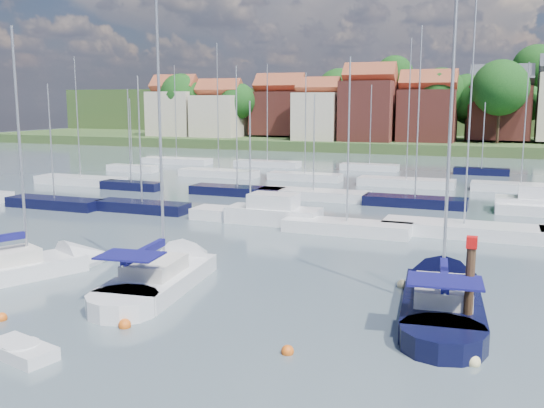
% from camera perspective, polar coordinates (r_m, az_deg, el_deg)
% --- Properties ---
extents(ground, '(260.00, 260.00, 0.00)m').
position_cam_1_polar(ground, '(62.93, 11.25, 1.24)').
color(ground, '#485A62').
rests_on(ground, ground).
extents(sailboat_left, '(6.68, 10.22, 13.73)m').
position_cam_1_polar(sailboat_left, '(34.44, -21.03, -5.53)').
color(sailboat_left, silver).
rests_on(sailboat_left, ground).
extents(sailboat_centre, '(4.48, 12.15, 16.11)m').
position_cam_1_polar(sailboat_centre, '(31.56, -9.36, -6.38)').
color(sailboat_centre, silver).
rests_on(sailboat_centre, ground).
extents(sailboat_navy, '(4.52, 12.48, 16.87)m').
position_cam_1_polar(sailboat_navy, '(28.70, 15.66, -8.26)').
color(sailboat_navy, black).
rests_on(sailboat_navy, ground).
extents(tender, '(3.01, 1.93, 0.60)m').
position_cam_1_polar(tender, '(23.90, -22.53, -12.64)').
color(tender, silver).
rests_on(tender, ground).
extents(timber_piling, '(0.40, 0.40, 6.17)m').
position_cam_1_polar(timber_piling, '(25.04, 17.96, -9.64)').
color(timber_piling, '#4C331E').
rests_on(timber_piling, ground).
extents(buoy_c, '(0.51, 0.51, 0.51)m').
position_cam_1_polar(buoy_c, '(25.60, -13.69, -11.22)').
color(buoy_c, '#D85914').
rests_on(buoy_c, ground).
extents(buoy_d, '(0.46, 0.46, 0.46)m').
position_cam_1_polar(buoy_d, '(22.51, 1.47, -13.92)').
color(buoy_d, '#D85914').
rests_on(buoy_d, ground).
extents(buoy_e, '(0.54, 0.54, 0.54)m').
position_cam_1_polar(buoy_e, '(30.66, 12.17, -7.64)').
color(buoy_e, beige).
rests_on(buoy_e, ground).
extents(buoy_f, '(0.50, 0.50, 0.50)m').
position_cam_1_polar(buoy_f, '(22.76, 18.39, -14.16)').
color(buoy_f, beige).
rests_on(buoy_f, ground).
extents(buoy_g, '(0.51, 0.51, 0.51)m').
position_cam_1_polar(buoy_g, '(27.21, -16.15, -10.06)').
color(buoy_g, '#D85914').
rests_on(buoy_g, ground).
extents(buoy_h, '(0.46, 0.46, 0.46)m').
position_cam_1_polar(buoy_h, '(28.02, -24.08, -9.95)').
color(buoy_h, '#D85914').
rests_on(buoy_h, ground).
extents(marina_field, '(79.62, 41.41, 15.93)m').
position_cam_1_polar(marina_field, '(57.82, 12.29, 0.91)').
color(marina_field, silver).
rests_on(marina_field, ground).
extents(far_shore_town, '(212.46, 90.00, 22.27)m').
position_cam_1_polar(far_shore_town, '(154.33, 18.19, 7.54)').
color(far_shore_town, '#3E4B25').
rests_on(far_shore_town, ground).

